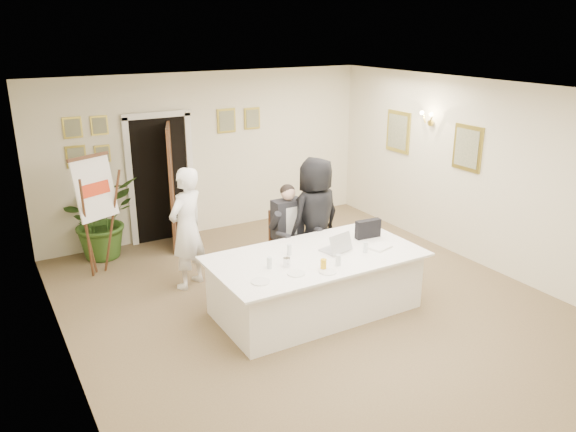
% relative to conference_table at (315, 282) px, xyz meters
% --- Properties ---
extents(floor, '(7.00, 7.00, 0.00)m').
position_rel_conference_table_xyz_m(floor, '(0.03, 0.04, -0.39)').
color(floor, brown).
rests_on(floor, ground).
extents(ceiling, '(6.00, 7.00, 0.02)m').
position_rel_conference_table_xyz_m(ceiling, '(0.03, 0.04, 2.41)').
color(ceiling, white).
rests_on(ceiling, wall_back).
extents(wall_back, '(6.00, 0.10, 2.80)m').
position_rel_conference_table_xyz_m(wall_back, '(0.03, 3.54, 1.01)').
color(wall_back, beige).
rests_on(wall_back, floor).
extents(wall_left, '(0.10, 7.00, 2.80)m').
position_rel_conference_table_xyz_m(wall_left, '(-2.97, 0.04, 1.01)').
color(wall_left, beige).
rests_on(wall_left, floor).
extents(wall_right, '(0.10, 7.00, 2.80)m').
position_rel_conference_table_xyz_m(wall_right, '(3.03, 0.04, 1.01)').
color(wall_right, beige).
rests_on(wall_right, floor).
extents(doorway, '(1.14, 0.86, 2.20)m').
position_rel_conference_table_xyz_m(doorway, '(-0.85, 3.36, 0.65)').
color(doorway, black).
rests_on(doorway, floor).
extents(pictures_back_wall, '(3.40, 0.06, 0.80)m').
position_rel_conference_table_xyz_m(pictures_back_wall, '(-0.77, 3.51, 1.46)').
color(pictures_back_wall, gold).
rests_on(pictures_back_wall, wall_back).
extents(pictures_right_wall, '(0.06, 2.20, 0.80)m').
position_rel_conference_table_xyz_m(pictures_right_wall, '(3.00, 1.24, 1.36)').
color(pictures_right_wall, gold).
rests_on(pictures_right_wall, wall_right).
extents(wall_sconce, '(0.20, 0.30, 0.24)m').
position_rel_conference_table_xyz_m(wall_sconce, '(2.93, 1.24, 1.71)').
color(wall_sconce, '#B29B39').
rests_on(wall_sconce, wall_right).
extents(conference_table, '(2.68, 1.43, 0.78)m').
position_rel_conference_table_xyz_m(conference_table, '(0.00, 0.00, 0.00)').
color(conference_table, white).
rests_on(conference_table, floor).
extents(seated_man, '(0.72, 0.75, 1.40)m').
position_rel_conference_table_xyz_m(seated_man, '(0.26, 1.12, 0.31)').
color(seated_man, black).
rests_on(seated_man, floor).
extents(flip_chart, '(0.64, 0.51, 1.78)m').
position_rel_conference_table_xyz_m(flip_chart, '(-2.18, 2.52, 0.43)').
color(flip_chart, '#3D2813').
rests_on(flip_chart, floor).
extents(standing_man, '(0.75, 0.68, 1.73)m').
position_rel_conference_table_xyz_m(standing_man, '(-1.15, 1.52, 0.47)').
color(standing_man, white).
rests_on(standing_man, floor).
extents(standing_woman, '(0.96, 0.72, 1.78)m').
position_rel_conference_table_xyz_m(standing_woman, '(0.60, 0.94, 0.50)').
color(standing_woman, black).
rests_on(standing_woman, floor).
extents(potted_palm, '(1.49, 1.46, 1.25)m').
position_rel_conference_table_xyz_m(potted_palm, '(-1.97, 3.23, 0.23)').
color(potted_palm, '#2E511B').
rests_on(potted_palm, floor).
extents(laptop, '(0.43, 0.44, 0.28)m').
position_rel_conference_table_xyz_m(laptop, '(0.30, 0.02, 0.52)').
color(laptop, '#B7BABC').
rests_on(laptop, conference_table).
extents(laptop_bag, '(0.37, 0.13, 0.25)m').
position_rel_conference_table_xyz_m(laptop_bag, '(0.95, 0.17, 0.51)').
color(laptop_bag, black).
rests_on(laptop_bag, conference_table).
extents(paper_stack, '(0.33, 0.27, 0.03)m').
position_rel_conference_table_xyz_m(paper_stack, '(0.85, -0.23, 0.40)').
color(paper_stack, white).
rests_on(paper_stack, conference_table).
extents(plate_left, '(0.27, 0.27, 0.01)m').
position_rel_conference_table_xyz_m(plate_left, '(-0.97, -0.35, 0.39)').
color(plate_left, white).
rests_on(plate_left, conference_table).
extents(plate_mid, '(0.26, 0.26, 0.01)m').
position_rel_conference_table_xyz_m(plate_mid, '(-0.51, -0.37, 0.39)').
color(plate_mid, white).
rests_on(plate_mid, conference_table).
extents(plate_near, '(0.26, 0.26, 0.01)m').
position_rel_conference_table_xyz_m(plate_near, '(-0.16, -0.51, 0.39)').
color(plate_near, white).
rests_on(plate_near, conference_table).
extents(glass_a, '(0.07, 0.07, 0.14)m').
position_rel_conference_table_xyz_m(glass_a, '(-0.70, -0.07, 0.45)').
color(glass_a, silver).
rests_on(glass_a, conference_table).
extents(glass_b, '(0.08, 0.08, 0.14)m').
position_rel_conference_table_xyz_m(glass_b, '(0.06, -0.41, 0.45)').
color(glass_b, silver).
rests_on(glass_b, conference_table).
extents(glass_c, '(0.06, 0.06, 0.14)m').
position_rel_conference_table_xyz_m(glass_c, '(0.59, -0.24, 0.45)').
color(glass_c, silver).
rests_on(glass_c, conference_table).
extents(glass_d, '(0.07, 0.07, 0.14)m').
position_rel_conference_table_xyz_m(glass_d, '(-0.29, 0.17, 0.45)').
color(glass_d, silver).
rests_on(glass_d, conference_table).
extents(oj_glass, '(0.09, 0.09, 0.13)m').
position_rel_conference_table_xyz_m(oj_glass, '(-0.16, -0.42, 0.45)').
color(oj_glass, gold).
rests_on(oj_glass, conference_table).
extents(steel_jug, '(0.11, 0.11, 0.11)m').
position_rel_conference_table_xyz_m(steel_jug, '(-0.50, -0.12, 0.44)').
color(steel_jug, silver).
rests_on(steel_jug, conference_table).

